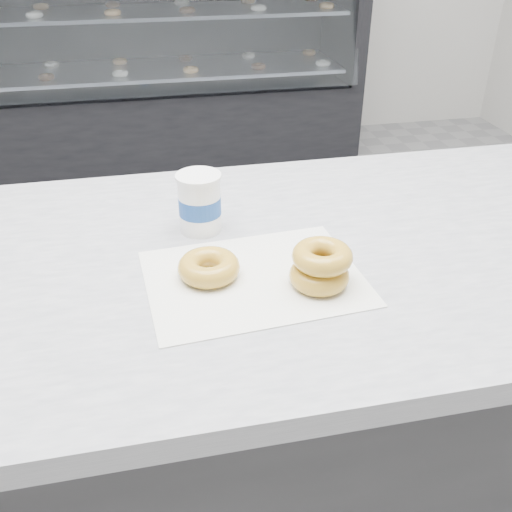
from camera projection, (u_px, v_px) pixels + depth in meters
The scene contains 7 objects.
ground at pixel (206, 389), 1.95m from camera, with size 5.00×5.00×0.00m, color gray.
counter at pixel (234, 434), 1.21m from camera, with size 3.06×0.76×0.90m.
display_case at pixel (156, 84), 3.46m from camera, with size 2.40×0.74×1.25m.
wax_paper at pixel (254, 278), 0.91m from camera, with size 0.34×0.26×0.00m, color silver.
donut_single at pixel (209, 267), 0.91m from camera, with size 0.10×0.10×0.03m, color gold.
donut_stack at pixel (321, 266), 0.88m from camera, with size 0.12×0.12×0.07m.
coffee_cup at pixel (200, 202), 1.02m from camera, with size 0.09×0.09×0.11m.
Camera 1 is at (-0.13, -1.43, 1.41)m, focal length 40.00 mm.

